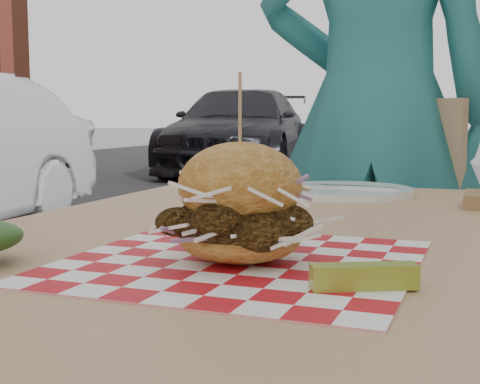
{
  "coord_description": "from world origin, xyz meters",
  "views": [
    {
      "loc": [
        0.2,
        -0.81,
        0.91
      ],
      "look_at": [
        -0.05,
        -0.16,
        0.82
      ],
      "focal_mm": 50.0,
      "sensor_mm": 36.0,
      "label": 1
    }
  ],
  "objects": [
    {
      "name": "place_setting",
      "position": [
        -0.08,
        0.48,
        0.76
      ],
      "size": [
        0.27,
        0.27,
        0.02
      ],
      "color": "white",
      "rests_on": "patio_table"
    },
    {
      "name": "patio_table",
      "position": [
        -0.08,
        0.05,
        0.67
      ],
      "size": [
        0.8,
        1.2,
        0.75
      ],
      "color": "tan",
      "rests_on": "ground"
    },
    {
      "name": "diner",
      "position": [
        -0.12,
        1.09,
        0.92
      ],
      "size": [
        0.71,
        0.5,
        1.84
      ],
      "primitive_type": "imported",
      "rotation": [
        0.0,
        0.0,
        3.23
      ],
      "color": "teal",
      "rests_on": "ground"
    },
    {
      "name": "car_dark",
      "position": [
        -3.6,
        9.18,
        0.66
      ],
      "size": [
        2.53,
        4.79,
        1.32
      ],
      "primitive_type": "imported",
      "rotation": [
        0.0,
        0.0,
        0.15
      ],
      "color": "black",
      "rests_on": "ground"
    },
    {
      "name": "pickle_spear",
      "position": [
        0.09,
        -0.23,
        0.76
      ],
      "size": [
        0.09,
        0.06,
        0.02
      ],
      "primitive_type": "cube",
      "rotation": [
        0.0,
        0.0,
        0.46
      ],
      "color": "olive",
      "rests_on": "paper_liner"
    },
    {
      "name": "sandwich",
      "position": [
        -0.05,
        -0.16,
        0.81
      ],
      "size": [
        0.17,
        0.17,
        0.2
      ],
      "color": "#C08536",
      "rests_on": "paper_liner"
    },
    {
      "name": "patio_chair",
      "position": [
        -0.05,
        1.04,
        0.55
      ],
      "size": [
        0.54,
        0.54,
        0.95
      ],
      "rotation": [
        0.0,
        0.0,
        -0.33
      ],
      "color": "tan",
      "rests_on": "ground"
    },
    {
      "name": "paper_liner",
      "position": [
        -0.05,
        -0.16,
        0.75
      ],
      "size": [
        0.36,
        0.36,
        0.0
      ],
      "primitive_type": "cube",
      "color": "red",
      "rests_on": "patio_table"
    }
  ]
}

